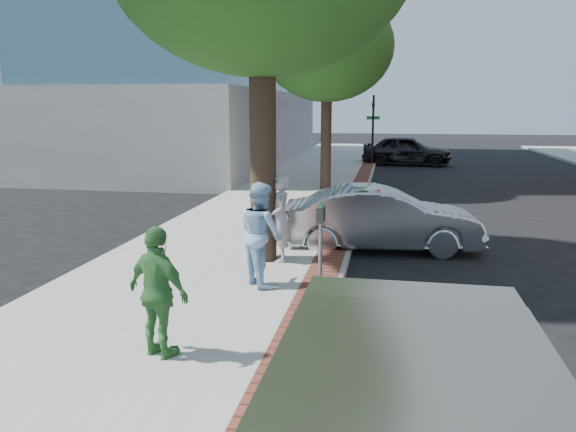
% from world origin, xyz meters
% --- Properties ---
extents(ground, '(120.00, 120.00, 0.00)m').
position_xyz_m(ground, '(0.00, 0.00, 0.00)').
color(ground, black).
rests_on(ground, ground).
extents(sidewalk, '(5.00, 60.00, 0.15)m').
position_xyz_m(sidewalk, '(-1.50, 8.00, 0.07)').
color(sidewalk, '#9E9991').
rests_on(sidewalk, ground).
extents(brick_strip, '(0.60, 60.00, 0.01)m').
position_xyz_m(brick_strip, '(0.70, 8.00, 0.15)').
color(brick_strip, brown).
rests_on(brick_strip, sidewalk).
extents(curb, '(0.10, 60.00, 0.15)m').
position_xyz_m(curb, '(1.05, 8.00, 0.07)').
color(curb, gray).
rests_on(curb, ground).
extents(office_base, '(18.20, 22.20, 4.00)m').
position_xyz_m(office_base, '(-13.00, 22.00, 2.00)').
color(office_base, gray).
rests_on(office_base, ground).
extents(signal_near, '(0.70, 0.15, 3.80)m').
position_xyz_m(signal_near, '(0.90, 22.00, 2.25)').
color(signal_near, black).
rests_on(signal_near, ground).
extents(tree_far, '(4.80, 4.80, 7.14)m').
position_xyz_m(tree_far, '(-0.50, 12.00, 5.30)').
color(tree_far, black).
rests_on(tree_far, sidewalk).
extents(parking_meter, '(0.12, 0.32, 1.47)m').
position_xyz_m(parking_meter, '(0.75, 0.30, 1.21)').
color(parking_meter, gray).
rests_on(parking_meter, sidewalk).
extents(person_gray, '(0.58, 0.73, 1.74)m').
position_xyz_m(person_gray, '(-0.24, 1.82, 1.02)').
color(person_gray, '#9E9EA3').
rests_on(person_gray, sidewalk).
extents(person_officer, '(1.08, 1.11, 1.80)m').
position_xyz_m(person_officer, '(-0.28, 0.30, 1.05)').
color(person_officer, '#8DB7DA').
rests_on(person_officer, sidewalk).
extents(person_green, '(1.05, 0.77, 1.65)m').
position_xyz_m(person_green, '(-0.86, -2.75, 0.98)').
color(person_green, '#3B823C').
rests_on(person_green, sidewalk).
extents(sedan_silver, '(4.51, 1.97, 1.44)m').
position_xyz_m(sedan_silver, '(1.72, 3.64, 0.72)').
color(sedan_silver, '#A2A4A8').
rests_on(sedan_silver, ground).
extents(bg_car, '(4.98, 2.35, 1.65)m').
position_xyz_m(bg_car, '(2.76, 22.90, 0.82)').
color(bg_car, black).
rests_on(bg_car, ground).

